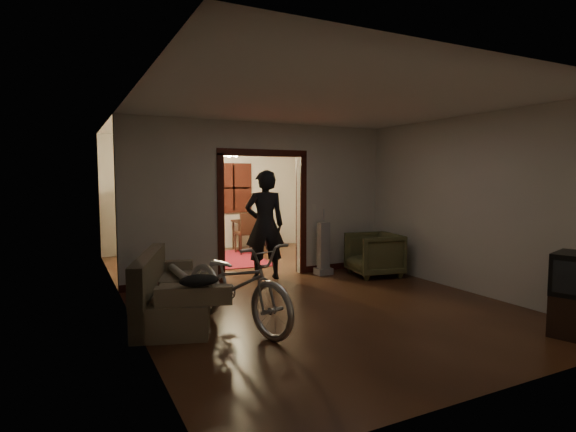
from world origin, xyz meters
TOP-DOWN VIEW (x-y plane):
  - floor at (0.00, 0.00)m, footprint 5.00×8.50m
  - ceiling at (0.00, 0.00)m, footprint 5.00×8.50m
  - wall_back at (0.00, 4.25)m, footprint 5.00×0.02m
  - wall_left at (-2.50, 0.00)m, footprint 0.02×8.50m
  - wall_right at (2.50, 0.00)m, footprint 0.02×8.50m
  - partition_wall at (0.00, 0.75)m, footprint 5.00×0.14m
  - door_casing at (0.00, 0.75)m, footprint 1.74×0.20m
  - far_window at (0.70, 4.21)m, footprint 0.98×0.06m
  - chandelier at (0.00, 2.50)m, footprint 0.24×0.24m
  - light_switch at (1.05, 0.68)m, footprint 0.08×0.01m
  - sofa at (-1.97, -1.01)m, footprint 1.40×2.06m
  - rolled_paper at (-1.87, -0.71)m, footprint 0.10×0.83m
  - jacket at (-1.92, -1.92)m, footprint 0.44×0.33m
  - bicycle at (-1.39, -1.67)m, footprint 1.27×2.13m
  - armchair at (1.88, -0.12)m, footprint 1.02×1.00m
  - vacuum at (1.10, 0.40)m, footprint 0.31×0.26m
  - person at (-0.03, 0.57)m, footprint 0.79×0.60m
  - oriental_rug at (-0.09, 2.70)m, footprint 1.89×2.37m
  - locker at (-1.35, 3.88)m, footprint 0.90×0.58m
  - globe at (-1.35, 3.88)m, footprint 0.25×0.25m
  - desk at (1.07, 3.84)m, footprint 1.08×0.74m
  - desk_chair at (0.65, 3.24)m, footprint 0.55×0.55m

SIDE VIEW (x-z plane):
  - floor at x=0.00m, z-range -0.01..0.01m
  - oriental_rug at x=-0.09m, z-range 0.00..0.02m
  - desk at x=1.07m, z-range 0.00..0.73m
  - armchair at x=1.88m, z-range 0.00..0.80m
  - sofa at x=-1.97m, z-range 0.00..0.87m
  - desk_chair at x=0.65m, z-range 0.00..0.99m
  - vacuum at x=1.10m, z-range 0.00..0.99m
  - bicycle at x=-1.39m, z-range 0.00..1.06m
  - rolled_paper at x=-1.87m, z-range 0.48..0.58m
  - jacket at x=-1.92m, z-range 0.62..0.74m
  - locker at x=-1.35m, z-range 0.00..1.68m
  - person at x=-0.03m, z-range 0.00..1.95m
  - door_casing at x=0.00m, z-range -0.06..2.26m
  - light_switch at x=1.05m, z-range 1.19..1.31m
  - wall_back at x=0.00m, z-range 0.00..2.80m
  - wall_left at x=-2.50m, z-range 0.00..2.80m
  - wall_right at x=2.50m, z-range 0.00..2.80m
  - partition_wall at x=0.00m, z-range 0.00..2.80m
  - far_window at x=0.70m, z-range 0.91..2.19m
  - globe at x=-1.35m, z-range 1.81..2.07m
  - chandelier at x=0.00m, z-range 2.23..2.47m
  - ceiling at x=0.00m, z-range 2.79..2.80m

